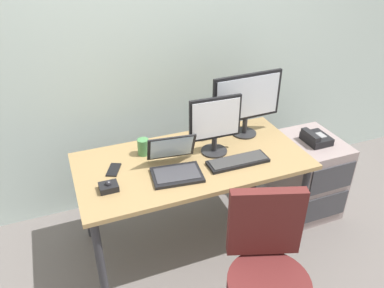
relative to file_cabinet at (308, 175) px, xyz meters
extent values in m
plane|color=#68615E|center=(-1.02, -0.02, -0.32)|extent=(8.00, 8.00, 0.00)
cube|color=#B4C8C2|center=(-1.02, 0.71, 1.08)|extent=(6.00, 0.10, 2.80)
cube|color=#997B4D|center=(-1.02, -0.02, 0.39)|extent=(1.54, 0.76, 0.03)
cylinder|color=#2D2D33|center=(-1.72, -0.34, 0.03)|extent=(0.05, 0.05, 0.69)
cylinder|color=#2D2D33|center=(-0.31, -0.34, 0.03)|extent=(0.05, 0.05, 0.69)
cylinder|color=#2D2D33|center=(-1.72, 0.30, 0.03)|extent=(0.05, 0.05, 0.69)
cylinder|color=#2D2D33|center=(-0.31, 0.30, 0.03)|extent=(0.05, 0.05, 0.69)
cube|color=gray|center=(0.00, 0.00, 0.00)|extent=(0.42, 0.52, 0.64)
cube|color=#38383D|center=(0.00, -0.26, 0.14)|extent=(0.38, 0.01, 0.22)
cube|color=#38383D|center=(0.00, -0.26, -0.13)|extent=(0.38, 0.01, 0.22)
cube|color=black|center=(0.00, -0.02, 0.35)|extent=(0.17, 0.20, 0.06)
cube|color=black|center=(-0.06, -0.02, 0.39)|extent=(0.05, 0.18, 0.04)
cube|color=gray|center=(0.02, -0.03, 0.38)|extent=(0.07, 0.08, 0.01)
cylinder|color=#5A1F1F|center=(-0.93, -0.91, 0.13)|extent=(0.44, 0.44, 0.07)
cube|color=#56201F|center=(-0.87, -0.72, 0.39)|extent=(0.40, 0.18, 0.42)
cylinder|color=#262628|center=(-0.52, 0.17, 0.41)|extent=(0.18, 0.18, 0.01)
cylinder|color=#262628|center=(-0.52, 0.17, 0.47)|extent=(0.04, 0.04, 0.12)
cube|color=black|center=(-0.52, 0.17, 0.70)|extent=(0.54, 0.04, 0.34)
cube|color=silver|center=(-0.52, 0.15, 0.70)|extent=(0.49, 0.02, 0.30)
cylinder|color=#262628|center=(-0.84, 0.02, 0.41)|extent=(0.18, 0.18, 0.01)
cylinder|color=#262628|center=(-0.84, 0.02, 0.46)|extent=(0.04, 0.04, 0.10)
cube|color=black|center=(-0.84, 0.02, 0.66)|extent=(0.36, 0.04, 0.29)
cube|color=white|center=(-0.84, 0.00, 0.66)|extent=(0.33, 0.02, 0.26)
cube|color=black|center=(-0.75, -0.17, 0.41)|extent=(0.41, 0.14, 0.02)
cube|color=#353535|center=(-0.75, -0.17, 0.43)|extent=(0.38, 0.12, 0.01)
cube|color=black|center=(-1.17, -0.16, 0.41)|extent=(0.33, 0.25, 0.02)
cube|color=#38383D|center=(-1.17, -0.16, 0.42)|extent=(0.29, 0.20, 0.00)
cube|color=black|center=(-1.16, -0.01, 0.52)|extent=(0.32, 0.14, 0.20)
cube|color=silver|center=(-1.16, -0.01, 0.52)|extent=(0.28, 0.12, 0.18)
cube|color=black|center=(-1.60, -0.15, 0.42)|extent=(0.11, 0.09, 0.04)
sphere|color=#232328|center=(-1.60, -0.15, 0.45)|extent=(0.04, 0.04, 0.04)
cylinder|color=#48864C|center=(-1.30, 0.17, 0.46)|extent=(0.08, 0.08, 0.11)
torus|color=#4A8047|center=(-1.26, 0.17, 0.46)|extent=(0.01, 0.07, 0.07)
cube|color=black|center=(-1.53, 0.04, 0.41)|extent=(0.12, 0.16, 0.01)
camera|label=1|loc=(-1.79, -2.00, 1.79)|focal=35.53mm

